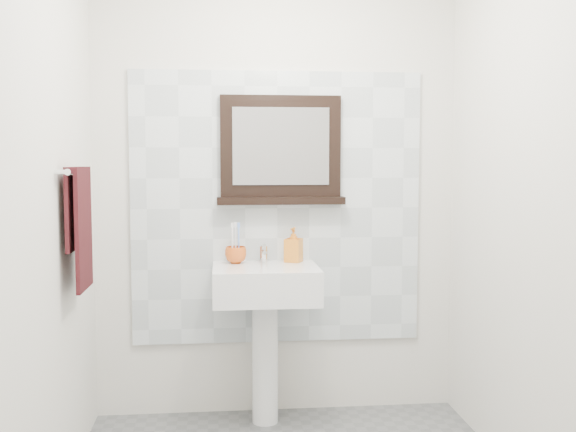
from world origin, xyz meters
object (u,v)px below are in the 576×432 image
object	(u,v)px
pedestal_sink	(265,301)
hand_towel	(80,218)
framed_mirror	(281,153)
toothbrush_cup	(236,255)
soap_dispenser	(293,245)

from	to	relation	value
pedestal_sink	hand_towel	world-z (taller)	hand_towel
pedestal_sink	hand_towel	bearing A→B (deg)	-154.19
pedestal_sink	framed_mirror	distance (m)	0.81
toothbrush_cup	framed_mirror	world-z (taller)	framed_mirror
soap_dispenser	hand_towel	distance (m)	1.18
pedestal_sink	soap_dispenser	world-z (taller)	soap_dispenser
toothbrush_cup	soap_dispenser	bearing A→B (deg)	3.27
framed_mirror	soap_dispenser	bearing A→B (deg)	-39.82
toothbrush_cup	hand_towel	world-z (taller)	hand_towel
pedestal_sink	framed_mirror	xyz separation A→B (m)	(0.10, 0.19, 0.78)
pedestal_sink	soap_dispenser	xyz separation A→B (m)	(0.16, 0.13, 0.28)
hand_towel	soap_dispenser	bearing A→B (deg)	28.18
pedestal_sink	framed_mirror	world-z (taller)	framed_mirror
toothbrush_cup	hand_towel	xyz separation A→B (m)	(-0.71, -0.53, 0.25)
framed_mirror	toothbrush_cup	bearing A→B (deg)	-163.88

